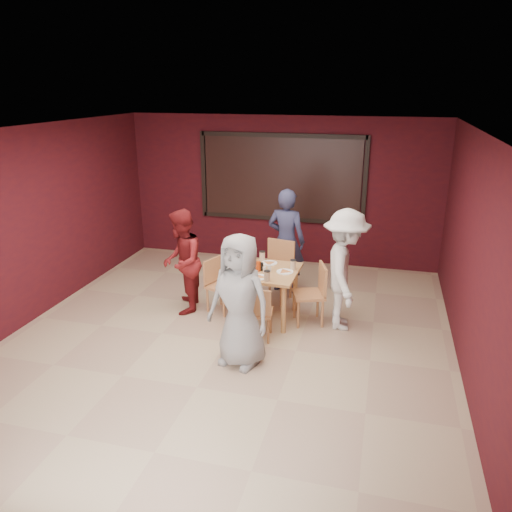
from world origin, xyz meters
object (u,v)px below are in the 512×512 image
(diner_right, at_px, (345,270))
(diner_front, at_px, (240,301))
(chair_back, at_px, (278,267))
(diner_back, at_px, (286,241))
(diner_left, at_px, (182,262))
(chair_left, at_px, (218,282))
(chair_front, at_px, (258,311))
(dining_table, at_px, (264,276))
(chair_right, at_px, (314,290))

(diner_right, bearing_deg, diner_front, 131.05)
(chair_back, height_order, diner_right, diner_right)
(diner_back, height_order, diner_left, diner_back)
(chair_left, xyz_separation_m, diner_back, (0.84, 1.03, 0.41))
(diner_back, distance_m, diner_left, 1.81)
(chair_front, bearing_deg, diner_back, 89.61)
(chair_back, height_order, diner_left, diner_left)
(diner_front, relative_size, diner_right, 0.97)
(diner_left, height_order, diner_right, diner_right)
(chair_back, relative_size, diner_back, 0.55)
(dining_table, bearing_deg, diner_back, 85.20)
(dining_table, relative_size, diner_back, 0.56)
(diner_front, height_order, diner_back, diner_back)
(chair_back, height_order, diner_back, diner_back)
(chair_right, height_order, diner_back, diner_back)
(dining_table, height_order, chair_back, chair_back)
(diner_right, bearing_deg, chair_right, 79.27)
(dining_table, distance_m, chair_front, 0.74)
(diner_front, distance_m, diner_right, 1.76)
(chair_front, distance_m, chair_right, 0.98)
(chair_front, xyz_separation_m, diner_left, (-1.35, 0.64, 0.35))
(dining_table, distance_m, chair_back, 0.77)
(chair_back, distance_m, diner_back, 0.50)
(diner_right, bearing_deg, chair_left, 79.34)
(dining_table, distance_m, diner_back, 1.15)
(dining_table, xyz_separation_m, chair_right, (0.73, 0.04, -0.16))
(chair_back, height_order, chair_left, chair_back)
(diner_back, xyz_separation_m, diner_right, (1.06, -1.11, -0.01))
(chair_front, relative_size, diner_right, 0.45)
(chair_back, xyz_separation_m, diner_front, (-0.02, -2.07, 0.30))
(diner_right, bearing_deg, diner_back, 35.51)
(chair_right, height_order, diner_left, diner_left)
(chair_left, xyz_separation_m, diner_right, (1.91, -0.08, 0.40))
(chair_back, height_order, diner_front, diner_front)
(chair_right, relative_size, diner_back, 0.51)
(dining_table, relative_size, chair_left, 1.21)
(chair_back, relative_size, chair_right, 1.08)
(diner_left, bearing_deg, diner_front, 30.39)
(dining_table, relative_size, chair_front, 1.27)
(chair_left, distance_m, diner_left, 0.64)
(diner_left, xyz_separation_m, diner_right, (2.43, 0.07, 0.07))
(diner_front, relative_size, diner_back, 0.96)
(dining_table, xyz_separation_m, chair_left, (-0.75, 0.10, -0.21))
(dining_table, relative_size, diner_right, 0.57)
(chair_back, xyz_separation_m, diner_back, (0.06, 0.37, 0.33))
(chair_back, relative_size, diner_left, 0.61)
(diner_left, bearing_deg, chair_back, 106.61)
(chair_back, bearing_deg, diner_front, -90.62)
(diner_back, bearing_deg, chair_front, 97.72)
(diner_left, relative_size, diner_right, 0.92)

